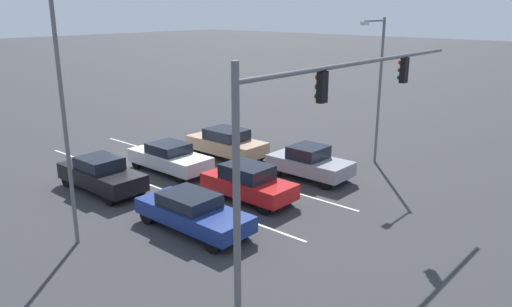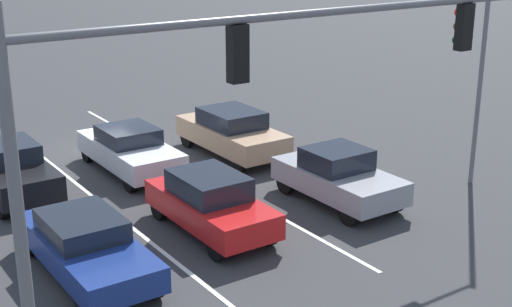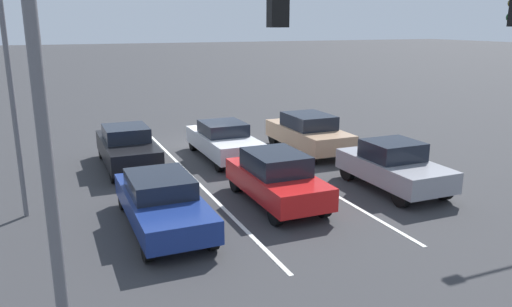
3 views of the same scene
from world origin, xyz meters
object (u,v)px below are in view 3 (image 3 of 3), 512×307
Objects in this scene: car_navy_rightlane_front at (162,201)px; car_black_rightlane_second at (127,147)px; street_lamp_right_shoulder at (10,23)px; traffic_signal_gantry at (286,42)px; car_gray_leftlane_front at (393,166)px; car_silver_midlane_second at (224,140)px; car_red_midlane_front at (276,178)px; car_tan_leftlane_second at (308,133)px.

car_navy_rightlane_front is 1.03× the size of car_black_rightlane_second.
traffic_signal_gantry is at bearing 122.27° from street_lamp_right_shoulder.
car_gray_leftlane_front is 0.32× the size of traffic_signal_gantry.
car_silver_midlane_second is 9.26m from street_lamp_right_shoulder.
car_red_midlane_front is at bearing 165.00° from street_lamp_right_shoulder.
car_black_rightlane_second is (7.45, -0.59, -0.04)m from car_tan_leftlane_second.
car_tan_leftlane_second is 1.00× the size of car_black_rightlane_second.
street_lamp_right_shoulder is (10.92, -2.13, 4.54)m from car_gray_leftlane_front.
car_red_midlane_front is 6.73m from car_black_rightlane_second.
street_lamp_right_shoulder is at bearing -35.39° from car_navy_rightlane_front.
car_navy_rightlane_front is 1.18× the size of car_gray_leftlane_front.
street_lamp_right_shoulder reaches higher than traffic_signal_gantry.
car_navy_rightlane_front is 7.69m from car_gray_leftlane_front.
car_tan_leftlane_second is 3.68m from car_silver_midlane_second.
traffic_signal_gantry reaches higher than car_tan_leftlane_second.
street_lamp_right_shoulder is at bearing 17.15° from car_tan_leftlane_second.
car_black_rightlane_second is 6.84m from street_lamp_right_shoulder.
car_black_rightlane_second is 11.83m from traffic_signal_gantry.
car_red_midlane_front is 8.39m from street_lamp_right_shoulder.
car_navy_rightlane_front is at bearing 7.41° from car_red_midlane_front.
car_tan_leftlane_second is 12.12m from street_lamp_right_shoulder.
street_lamp_right_shoulder is (6.82, -1.83, 4.52)m from car_red_midlane_front.
car_gray_leftlane_front is 0.43× the size of street_lamp_right_shoulder.
traffic_signal_gantry is (6.45, 4.95, 4.22)m from car_gray_leftlane_front.
car_tan_leftlane_second is 0.36× the size of traffic_signal_gantry.
car_black_rightlane_second reaches higher than car_silver_midlane_second.
car_silver_midlane_second is at bearing -57.06° from car_gray_leftlane_front.
car_black_rightlane_second is 1.02× the size of car_silver_midlane_second.
car_gray_leftlane_front reaches higher than car_red_midlane_front.
car_gray_leftlane_front is 0.89× the size of car_silver_midlane_second.
car_tan_leftlane_second is (-7.53, -5.61, 0.10)m from car_navy_rightlane_front.
car_red_midlane_front reaches higher than car_black_rightlane_second.
traffic_signal_gantry is at bearing 65.85° from car_red_midlane_front.
car_navy_rightlane_front is 0.38× the size of traffic_signal_gantry.
car_tan_leftlane_second reaches higher than car_red_midlane_front.
car_navy_rightlane_front is 6.20m from car_black_rightlane_second.
car_navy_rightlane_front is 6.07m from street_lamp_right_shoulder.
car_tan_leftlane_second reaches higher than car_silver_midlane_second.
car_gray_leftlane_front is 9.72m from car_black_rightlane_second.
car_gray_leftlane_front is at bearing 141.59° from car_black_rightlane_second.
street_lamp_right_shoulder reaches higher than car_red_midlane_front.
street_lamp_right_shoulder is (3.31, 3.91, 4.54)m from car_black_rightlane_second.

